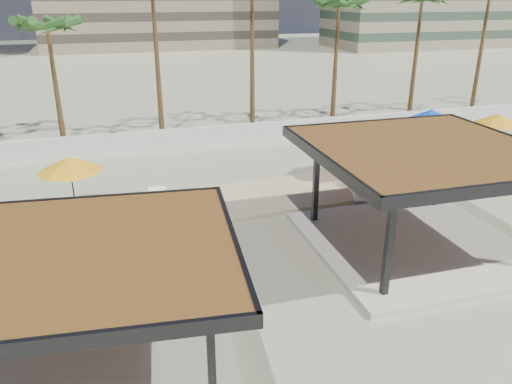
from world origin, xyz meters
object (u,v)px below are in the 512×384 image
(pavilion_central, at_px, (420,188))
(umbrella_c, at_px, (358,130))
(pavilion_west, at_px, (102,296))
(lounger_a, at_px, (155,212))
(lounger_c, at_px, (407,184))
(lounger_b, at_px, (359,189))

(pavilion_central, xyz_separation_m, umbrella_c, (1.26, 7.06, 0.23))
(pavilion_west, relative_size, lounger_a, 2.88)
(umbrella_c, height_order, lounger_c, umbrella_c)
(pavilion_central, relative_size, lounger_b, 3.41)
(pavilion_central, height_order, lounger_a, pavilion_central)
(pavilion_west, relative_size, umbrella_c, 1.78)
(pavilion_central, bearing_deg, lounger_a, 151.38)
(lounger_c, bearing_deg, lounger_b, 62.64)
(pavilion_central, distance_m, lounger_a, 10.35)
(pavilion_west, xyz_separation_m, lounger_a, (2.06, 8.23, -1.58))
(pavilion_west, distance_m, lounger_a, 8.63)
(umbrella_c, bearing_deg, lounger_a, -168.56)
(pavilion_central, relative_size, lounger_a, 3.13)
(umbrella_c, bearing_deg, pavilion_west, -139.83)
(pavilion_central, height_order, lounger_b, pavilion_central)
(lounger_a, xyz_separation_m, lounger_b, (9.28, -0.01, -0.02))
(lounger_b, bearing_deg, lounger_c, -72.86)
(pavilion_west, bearing_deg, pavilion_central, 22.53)
(umbrella_c, distance_m, lounger_c, 3.46)
(umbrella_c, height_order, lounger_b, umbrella_c)
(pavilion_central, xyz_separation_m, lounger_c, (2.96, 5.00, -1.98))
(umbrella_c, bearing_deg, lounger_c, -50.59)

